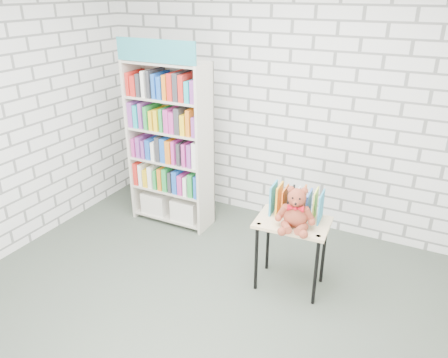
% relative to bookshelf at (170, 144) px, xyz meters
% --- Properties ---
extents(ground, '(4.50, 4.50, 0.00)m').
position_rel_bookshelf_xyz_m(ground, '(1.13, -1.36, -0.96)').
color(ground, '#40493E').
rests_on(ground, ground).
extents(room_shell, '(4.52, 4.02, 2.81)m').
position_rel_bookshelf_xyz_m(room_shell, '(1.13, -1.36, 0.83)').
color(room_shell, silver).
rests_on(room_shell, ground).
extents(bookshelf, '(0.94, 0.36, 2.10)m').
position_rel_bookshelf_xyz_m(bookshelf, '(0.00, 0.00, 0.00)').
color(bookshelf, beige).
rests_on(bookshelf, ground).
extents(display_table, '(0.66, 0.48, 0.68)m').
position_rel_bookshelf_xyz_m(display_table, '(1.65, -0.58, -0.37)').
color(display_table, '#D4B07F').
rests_on(display_table, ground).
extents(table_books, '(0.46, 0.23, 0.26)m').
position_rel_bookshelf_xyz_m(table_books, '(1.64, -0.48, -0.14)').
color(table_books, teal).
rests_on(table_books, display_table).
extents(teddy_bear, '(0.34, 0.33, 0.37)m').
position_rel_bookshelf_xyz_m(teddy_bear, '(1.70, -0.68, -0.12)').
color(teddy_bear, brown).
rests_on(teddy_bear, display_table).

